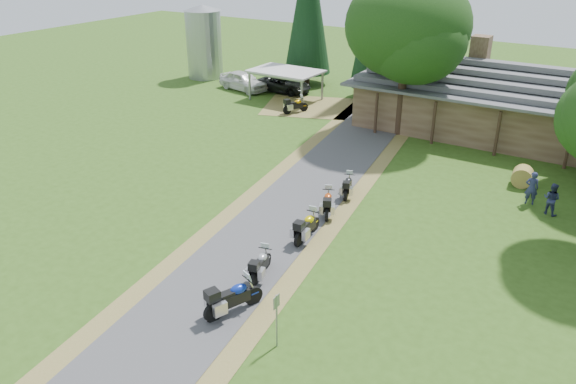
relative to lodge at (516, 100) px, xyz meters
The scene contains 20 objects.
ground 24.86m from the lodge, 104.04° to the right, with size 120.00×120.00×0.00m, color #304F16.
driveway 21.17m from the lodge, 108.00° to the right, with size 46.00×46.00×0.00m, color #414143.
lodge is the anchor object (origin of this frame).
silo 28.30m from the lodge, behind, with size 3.24×3.24×6.59m, color gray.
carport 17.72m from the lodge, behind, with size 5.58×3.72×2.42m, color beige, non-canonical shape.
car_white_sedan 22.43m from the lodge, behind, with size 6.15×2.59×2.05m, color silver.
car_dark_suv 19.22m from the lodge, behind, with size 5.33×2.27×2.04m, color black.
motorcycle_row_a 26.06m from the lodge, 99.38° to the right, with size 2.14×0.70×1.46m, color navy, non-canonical shape.
motorcycle_row_b 23.74m from the lodge, 101.51° to the right, with size 1.81×0.59×1.24m, color #93959A, non-canonical shape.
motorcycle_row_c 20.19m from the lodge, 103.50° to the right, with size 1.99×0.65×1.36m, color #CFBA00, non-canonical shape.
motorcycle_row_d 17.74m from the lodge, 106.66° to the right, with size 1.90×0.62×1.30m, color #C14715, non-canonical shape.
motorcycle_row_e 15.48m from the lodge, 109.65° to the right, with size 1.74×0.57×1.19m, color black, non-canonical shape.
motorcycle_carport_a 15.54m from the lodge, 167.56° to the right, with size 1.92×0.62×1.31m, color #D19307, non-canonical shape.
person_a 11.08m from the lodge, 73.31° to the right, with size 0.59×0.42×2.07m, color #272C51.
person_b 12.05m from the lodge, 69.43° to the right, with size 0.54×0.39×1.91m, color #272C51.
hay_bale 8.91m from the lodge, 74.36° to the right, with size 1.09×1.09×1.00m, color olive.
sign_post 26.48m from the lodge, 94.15° to the right, with size 0.37×0.06×2.06m, color gray, non-canonical shape.
oak_lodge_left 8.31m from the lodge, 149.93° to the right, with size 7.94×7.94×11.67m, color black, non-canonical shape.
cedar_near 13.09m from the lodge, 163.14° to the left, with size 4.05×4.05×14.41m, color black.
cedar_far 19.83m from the lodge, 165.53° to the left, with size 4.09×4.09×13.13m, color black.
Camera 1 is at (12.22, -14.81, 12.65)m, focal length 35.00 mm.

